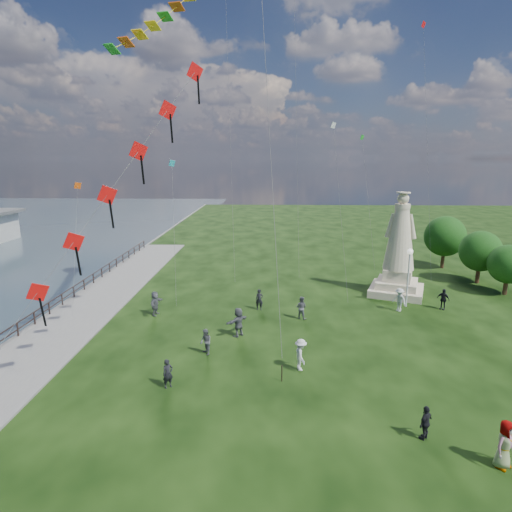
{
  "coord_description": "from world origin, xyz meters",
  "views": [
    {
      "loc": [
        -0.16,
        -17.11,
        11.22
      ],
      "look_at": [
        -1.0,
        8.0,
        5.5
      ],
      "focal_mm": 30.0,
      "sensor_mm": 36.0,
      "label": 1
    }
  ],
  "objects_px": {
    "lamppost": "(409,265)",
    "person_9": "(443,299)",
    "person_1": "(206,342)",
    "person_4": "(505,444)",
    "person_7": "(301,308)",
    "person_8": "(399,300)",
    "person_11": "(238,322)",
    "person_6": "(259,300)",
    "statue": "(399,257)",
    "person_2": "(301,355)",
    "person_0": "(168,374)",
    "person_5": "(155,303)",
    "person_3": "(426,423)"
  },
  "relations": [
    {
      "from": "person_3",
      "to": "person_4",
      "type": "bearing_deg",
      "value": 102.74
    },
    {
      "from": "lamppost",
      "to": "person_3",
      "type": "bearing_deg",
      "value": -104.54
    },
    {
      "from": "person_2",
      "to": "person_8",
      "type": "xyz_separation_m",
      "value": [
        8.03,
        9.47,
        0.02
      ]
    },
    {
      "from": "person_1",
      "to": "person_6",
      "type": "bearing_deg",
      "value": 127.39
    },
    {
      "from": "person_1",
      "to": "person_4",
      "type": "xyz_separation_m",
      "value": [
        12.43,
        -9.01,
        0.17
      ]
    },
    {
      "from": "person_3",
      "to": "person_4",
      "type": "height_order",
      "value": "person_4"
    },
    {
      "from": "person_7",
      "to": "person_9",
      "type": "height_order",
      "value": "person_7"
    },
    {
      "from": "person_9",
      "to": "person_8",
      "type": "bearing_deg",
      "value": -126.77
    },
    {
      "from": "person_1",
      "to": "lamppost",
      "type": "bearing_deg",
      "value": 89.79
    },
    {
      "from": "person_0",
      "to": "person_1",
      "type": "xyz_separation_m",
      "value": [
        1.34,
        3.78,
        0.03
      ]
    },
    {
      "from": "statue",
      "to": "person_4",
      "type": "height_order",
      "value": "statue"
    },
    {
      "from": "person_1",
      "to": "person_9",
      "type": "distance_m",
      "value": 18.82
    },
    {
      "from": "person_4",
      "to": "person_11",
      "type": "xyz_separation_m",
      "value": [
        -10.71,
        11.73,
        0.01
      ]
    },
    {
      "from": "statue",
      "to": "person_8",
      "type": "xyz_separation_m",
      "value": [
        -1.03,
        -4.26,
        -2.35
      ]
    },
    {
      "from": "person_11",
      "to": "person_7",
      "type": "bearing_deg",
      "value": 168.12
    },
    {
      "from": "statue",
      "to": "person_9",
      "type": "relative_size",
      "value": 5.3
    },
    {
      "from": "person_1",
      "to": "statue",
      "type": "bearing_deg",
      "value": 97.91
    },
    {
      "from": "person_1",
      "to": "person_2",
      "type": "bearing_deg",
      "value": 40.7
    },
    {
      "from": "statue",
      "to": "person_2",
      "type": "xyz_separation_m",
      "value": [
        -9.06,
        -13.73,
        -2.37
      ]
    },
    {
      "from": "lamppost",
      "to": "person_5",
      "type": "relative_size",
      "value": 2.55
    },
    {
      "from": "person_0",
      "to": "person_7",
      "type": "relative_size",
      "value": 0.9
    },
    {
      "from": "statue",
      "to": "person_4",
      "type": "xyz_separation_m",
      "value": [
        -2.05,
        -21.02,
        -2.31
      ]
    },
    {
      "from": "statue",
      "to": "person_2",
      "type": "height_order",
      "value": "statue"
    },
    {
      "from": "lamppost",
      "to": "person_9",
      "type": "height_order",
      "value": "lamppost"
    },
    {
      "from": "person_5",
      "to": "person_11",
      "type": "distance_m",
      "value": 7.34
    },
    {
      "from": "statue",
      "to": "lamppost",
      "type": "distance_m",
      "value": 3.22
    },
    {
      "from": "person_6",
      "to": "person_8",
      "type": "relative_size",
      "value": 0.89
    },
    {
      "from": "person_7",
      "to": "person_8",
      "type": "relative_size",
      "value": 0.92
    },
    {
      "from": "person_5",
      "to": "statue",
      "type": "bearing_deg",
      "value": -62.99
    },
    {
      "from": "person_5",
      "to": "person_9",
      "type": "bearing_deg",
      "value": -74.39
    },
    {
      "from": "person_6",
      "to": "person_7",
      "type": "height_order",
      "value": "person_7"
    },
    {
      "from": "person_2",
      "to": "person_9",
      "type": "relative_size",
      "value": 1.08
    },
    {
      "from": "person_3",
      "to": "person_9",
      "type": "bearing_deg",
      "value": -156.85
    },
    {
      "from": "person_5",
      "to": "person_6",
      "type": "bearing_deg",
      "value": -69.26
    },
    {
      "from": "statue",
      "to": "person_3",
      "type": "distance_m",
      "value": 20.11
    },
    {
      "from": "person_7",
      "to": "person_11",
      "type": "distance_m",
      "value": 5.35
    },
    {
      "from": "statue",
      "to": "person_7",
      "type": "xyz_separation_m",
      "value": [
        -8.5,
        -6.06,
        -2.42
      ]
    },
    {
      "from": "person_9",
      "to": "person_11",
      "type": "xyz_separation_m",
      "value": [
        -15.19,
        -5.55,
        0.14
      ]
    },
    {
      "from": "person_1",
      "to": "person_4",
      "type": "relative_size",
      "value": 0.82
    },
    {
      "from": "lamppost",
      "to": "person_5",
      "type": "xyz_separation_m",
      "value": [
        -18.99,
        -2.45,
        -2.42
      ]
    },
    {
      "from": "statue",
      "to": "person_8",
      "type": "relative_size",
      "value": 4.79
    },
    {
      "from": "person_1",
      "to": "person_7",
      "type": "xyz_separation_m",
      "value": [
        5.98,
        5.95,
        0.06
      ]
    },
    {
      "from": "person_5",
      "to": "person_11",
      "type": "height_order",
      "value": "person_11"
    },
    {
      "from": "person_5",
      "to": "person_8",
      "type": "distance_m",
      "value": 18.17
    },
    {
      "from": "statue",
      "to": "person_0",
      "type": "distance_m",
      "value": 22.49
    },
    {
      "from": "person_0",
      "to": "person_7",
      "type": "bearing_deg",
      "value": 14.05
    },
    {
      "from": "person_0",
      "to": "person_8",
      "type": "xyz_separation_m",
      "value": [
        14.79,
        11.53,
        0.15
      ]
    },
    {
      "from": "lamppost",
      "to": "person_8",
      "type": "height_order",
      "value": "lamppost"
    },
    {
      "from": "statue",
      "to": "person_6",
      "type": "distance_m",
      "value": 12.56
    },
    {
      "from": "person_3",
      "to": "person_7",
      "type": "relative_size",
      "value": 0.9
    }
  ]
}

